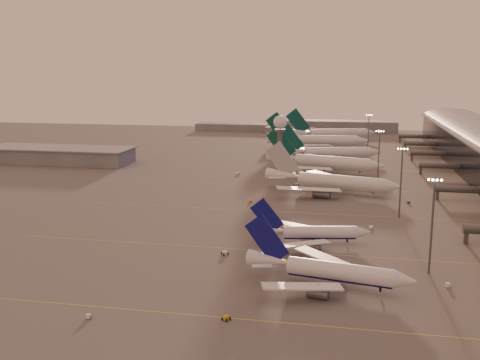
# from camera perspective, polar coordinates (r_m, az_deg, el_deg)

# --- Properties ---
(ground) EXTENTS (700.00, 700.00, 0.00)m
(ground) POSITION_cam_1_polar(r_m,az_deg,el_deg) (154.30, -3.46, -7.99)
(ground) COLOR #504D4E
(ground) RESTS_ON ground
(taxiway_markings) EXTENTS (180.00, 185.25, 0.02)m
(taxiway_markings) POSITION_cam_1_polar(r_m,az_deg,el_deg) (203.48, 8.78, -3.36)
(taxiway_markings) COLOR gold
(taxiway_markings) RESTS_ON ground
(hangar) EXTENTS (82.00, 27.00, 8.50)m
(hangar) POSITION_cam_1_polar(r_m,az_deg,el_deg) (325.20, -17.93, 2.45)
(hangar) COLOR slate
(hangar) RESTS_ON ground
(radar_tower) EXTENTS (6.40, 6.40, 31.10)m
(radar_tower) POSITION_cam_1_polar(r_m,az_deg,el_deg) (264.59, 4.09, 4.71)
(radar_tower) COLOR #4F5156
(radar_tower) RESTS_ON ground
(mast_a) EXTENTS (3.60, 0.56, 25.00)m
(mast_a) POSITION_cam_1_polar(r_m,az_deg,el_deg) (147.19, 18.95, -3.95)
(mast_a) COLOR #4F5156
(mast_a) RESTS_ON ground
(mast_b) EXTENTS (3.60, 0.56, 25.00)m
(mast_b) POSITION_cam_1_polar(r_m,az_deg,el_deg) (200.20, 16.04, 0.12)
(mast_b) COLOR #4F5156
(mast_b) RESTS_ON ground
(mast_c) EXTENTS (3.60, 0.56, 25.00)m
(mast_c) POSITION_cam_1_polar(r_m,az_deg,el_deg) (253.98, 13.92, 2.50)
(mast_c) COLOR #4F5156
(mast_c) RESTS_ON ground
(mast_d) EXTENTS (3.60, 0.56, 25.00)m
(mast_d) POSITION_cam_1_polar(r_m,az_deg,el_deg) (343.12, 12.91, 4.73)
(mast_d) COLOR #4F5156
(mast_d) RESTS_ON ground
(distant_horizon) EXTENTS (165.00, 37.50, 9.00)m
(distant_horizon) POSITION_cam_1_polar(r_m,az_deg,el_deg) (469.70, 6.88, 5.39)
(distant_horizon) COLOR slate
(distant_horizon) RESTS_ON ground
(narrowbody_near) EXTENTS (40.98, 32.40, 16.16)m
(narrowbody_near) POSITION_cam_1_polar(r_m,az_deg,el_deg) (136.01, 8.91, -9.33)
(narrowbody_near) COLOR white
(narrowbody_near) RESTS_ON ground
(narrowbody_mid) EXTENTS (35.25, 27.89, 13.89)m
(narrowbody_mid) POSITION_cam_1_polar(r_m,az_deg,el_deg) (167.42, 7.27, -5.50)
(narrowbody_mid) COLOR white
(narrowbody_mid) RESTS_ON ground
(widebody_white) EXTENTS (57.32, 45.36, 20.58)m
(widebody_white) POSITION_cam_1_polar(r_m,az_deg,el_deg) (236.28, 9.30, -0.45)
(widebody_white) COLOR white
(widebody_white) RESTS_ON ground
(greentail_a) EXTENTS (59.99, 47.83, 22.28)m
(greentail_a) POSITION_cam_1_polar(r_m,az_deg,el_deg) (282.94, 8.54, 1.56)
(greentail_a) COLOR white
(greentail_a) RESTS_ON ground
(greentail_b) EXTENTS (58.01, 46.30, 21.44)m
(greentail_b) POSITION_cam_1_polar(r_m,az_deg,el_deg) (316.81, 9.11, 2.54)
(greentail_b) COLOR white
(greentail_b) RESTS_ON ground
(greentail_c) EXTENTS (65.75, 52.87, 23.90)m
(greentail_c) POSITION_cam_1_polar(r_m,az_deg,el_deg) (365.58, 7.91, 3.78)
(greentail_c) COLOR white
(greentail_c) RESTS_ON ground
(greentail_d) EXTENTS (63.54, 50.45, 24.02)m
(greentail_d) POSITION_cam_1_polar(r_m,az_deg,el_deg) (406.81, 9.31, 4.49)
(greentail_d) COLOR white
(greentail_d) RESTS_ON ground
(gsv_truck_a) EXTENTS (5.21, 2.97, 1.99)m
(gsv_truck_a) POSITION_cam_1_polar(r_m,az_deg,el_deg) (122.86, -14.97, -13.04)
(gsv_truck_a) COLOR white
(gsv_truck_a) RESTS_ON ground
(gsv_tug_near) EXTENTS (3.18, 3.71, 0.91)m
(gsv_tug_near) POSITION_cam_1_polar(r_m,az_deg,el_deg) (118.47, -1.42, -13.87)
(gsv_tug_near) COLOR gold
(gsv_tug_near) RESTS_ON ground
(gsv_catering_a) EXTENTS (5.13, 2.86, 4.00)m
(gsv_catering_a) POSITION_cam_1_polar(r_m,az_deg,el_deg) (143.04, 20.48, -9.43)
(gsv_catering_a) COLOR white
(gsv_catering_a) RESTS_ON ground
(gsv_tug_mid) EXTENTS (4.00, 4.20, 1.04)m
(gsv_tug_mid) POSITION_cam_1_polar(r_m,az_deg,el_deg) (156.91, -1.55, -7.44)
(gsv_tug_mid) COLOR white
(gsv_tug_mid) RESTS_ON ground
(gsv_truck_b) EXTENTS (5.13, 2.75, 1.97)m
(gsv_truck_b) POSITION_cam_1_polar(r_m,az_deg,el_deg) (186.24, 13.29, -4.58)
(gsv_truck_b) COLOR white
(gsv_truck_b) RESTS_ON ground
(gsv_truck_c) EXTENTS (4.98, 4.28, 1.97)m
(gsv_truck_c) POSITION_cam_1_polar(r_m,az_deg,el_deg) (217.14, 1.11, -2.03)
(gsv_truck_c) COLOR gold
(gsv_truck_c) RESTS_ON ground
(gsv_catering_b) EXTENTS (5.17, 3.88, 3.88)m
(gsv_catering_b) POSITION_cam_1_polar(r_m,az_deg,el_deg) (224.99, 16.80, -1.80)
(gsv_catering_b) COLOR #4E5053
(gsv_catering_b) RESTS_ON ground
(gsv_tug_far) EXTENTS (3.93, 4.39, 1.08)m
(gsv_tug_far) POSITION_cam_1_polar(r_m,az_deg,el_deg) (249.19, 5.74, -0.47)
(gsv_tug_far) COLOR white
(gsv_tug_far) RESTS_ON ground
(gsv_truck_d) EXTENTS (4.22, 6.17, 2.35)m
(gsv_truck_d) POSITION_cam_1_polar(r_m,az_deg,el_deg) (274.37, -0.14, 0.80)
(gsv_truck_d) COLOR white
(gsv_truck_d) RESTS_ON ground
(gsv_tug_hangar) EXTENTS (4.27, 2.93, 1.13)m
(gsv_tug_hangar) POSITION_cam_1_polar(r_m,az_deg,el_deg) (302.43, 10.77, 1.46)
(gsv_tug_hangar) COLOR gold
(gsv_tug_hangar) RESTS_ON ground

